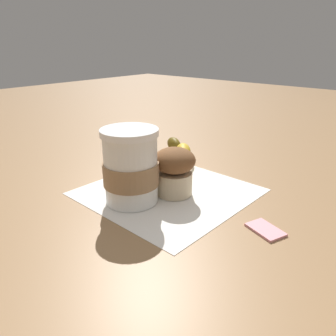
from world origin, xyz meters
The scene contains 7 objects.
ground_plane centered at (0.00, 0.00, 0.00)m, with size 3.00×3.00×0.00m, color #936D47.
paper_napkin centered at (0.00, 0.00, 0.00)m, with size 0.26×0.26×0.00m, color white.
coffee_cup centered at (-0.06, 0.02, 0.06)m, with size 0.09×0.09×0.12m.
muffin centered at (0.00, -0.01, 0.04)m, with size 0.07×0.07×0.08m.
banana centered at (0.13, 0.07, 0.02)m, with size 0.17×0.14×0.03m.
sugar_packet centered at (-0.01, -0.18, 0.00)m, with size 0.05×0.03×0.01m, color pink.
wooden_stirrer centered at (0.05, 0.20, 0.00)m, with size 0.11×0.01×0.00m, color tan.
Camera 1 is at (-0.39, -0.33, 0.25)m, focal length 35.00 mm.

